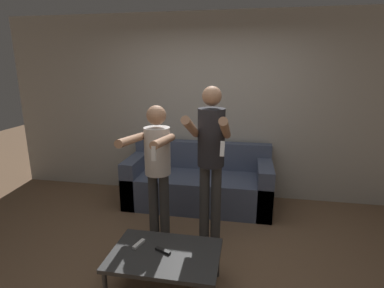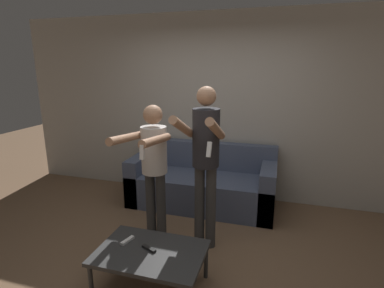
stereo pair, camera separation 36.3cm
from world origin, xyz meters
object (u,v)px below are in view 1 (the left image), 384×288
(couch, at_px, (199,184))
(remote_near, at_px, (163,251))
(person_standing_right, at_px, (211,152))
(coffee_table, at_px, (165,257))
(person_standing_left, at_px, (157,161))
(remote_far, at_px, (139,244))

(couch, distance_m, remote_near, 1.78)
(person_standing_right, xyz_separation_m, coffee_table, (-0.29, -0.77, -0.74))
(coffee_table, relative_size, remote_near, 6.21)
(person_standing_left, distance_m, remote_far, 0.89)
(remote_near, bearing_deg, remote_far, 166.34)
(person_standing_right, relative_size, remote_far, 11.44)
(person_standing_right, relative_size, remote_near, 11.58)
(remote_near, bearing_deg, coffee_table, -32.82)
(couch, xyz_separation_m, remote_far, (-0.27, -1.72, 0.09))
(person_standing_left, bearing_deg, coffee_table, -69.31)
(couch, xyz_separation_m, coffee_table, (-0.00, -1.80, 0.05))
(coffee_table, xyz_separation_m, remote_near, (-0.02, 0.01, 0.05))
(person_standing_right, xyz_separation_m, remote_near, (-0.31, -0.76, -0.69))
(couch, distance_m, person_standing_left, 1.26)
(remote_near, xyz_separation_m, remote_far, (-0.24, 0.06, 0.00))
(person_standing_right, distance_m, coffee_table, 1.11)
(coffee_table, xyz_separation_m, remote_far, (-0.26, 0.07, 0.05))
(person_standing_right, distance_m, remote_far, 1.13)
(coffee_table, bearing_deg, person_standing_left, 110.69)
(couch, height_order, person_standing_left, person_standing_left)
(person_standing_left, relative_size, remote_near, 10.23)
(couch, distance_m, remote_far, 1.75)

